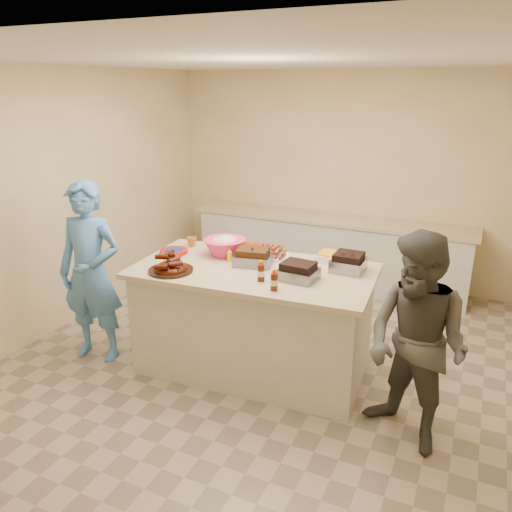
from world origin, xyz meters
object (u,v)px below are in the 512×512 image
at_px(bbq_bottle_a, 261,281).
at_px(bbq_bottle_b, 274,290).
at_px(plastic_cup, 192,246).
at_px(guest_gray, 405,439).
at_px(roasting_pan, 348,271).
at_px(guest_blue, 100,354).
at_px(mustard_bottle, 230,261).
at_px(coleslaw_bowl, 225,255).
at_px(rib_platter, 171,271).
at_px(island, 254,367).

xyz_separation_m(bbq_bottle_a, bbq_bottle_b, (0.17, -0.13, 0.00)).
height_order(bbq_bottle_b, plastic_cup, bbq_bottle_b).
height_order(plastic_cup, guest_gray, plastic_cup).
xyz_separation_m(roasting_pan, bbq_bottle_a, (-0.58, -0.53, 0.00)).
bearing_deg(guest_blue, mustard_bottle, 13.15).
bearing_deg(plastic_cup, coleslaw_bowl, -13.38).
height_order(rib_platter, mustard_bottle, rib_platter).
xyz_separation_m(plastic_cup, guest_blue, (-0.64, -0.74, -0.99)).
relative_size(roasting_pan, mustard_bottle, 2.20).
bearing_deg(bbq_bottle_a, rib_platter, -171.23).
height_order(coleslaw_bowl, bbq_bottle_a, coleslaw_bowl).
relative_size(coleslaw_bowl, mustard_bottle, 3.15).
bearing_deg(island, bbq_bottle_a, -57.18).
distance_m(island, guest_gray, 1.52).
distance_m(rib_platter, plastic_cup, 0.71).
xyz_separation_m(island, guest_gray, (1.46, -0.43, 0.00)).
xyz_separation_m(rib_platter, bbq_bottle_a, (0.80, 0.12, -0.00)).
bearing_deg(mustard_bottle, guest_blue, -157.05).
bearing_deg(plastic_cup, guest_gray, -18.16).
relative_size(coleslaw_bowl, bbq_bottle_a, 2.25).
relative_size(bbq_bottle_b, plastic_cup, 1.72).
distance_m(rib_platter, coleslaw_bowl, 0.62).
xyz_separation_m(bbq_bottle_b, guest_blue, (-1.82, -0.05, -0.99)).
bearing_deg(roasting_pan, rib_platter, -153.88).
height_order(rib_platter, guest_gray, rib_platter).
bearing_deg(guest_gray, rib_platter, -151.56).
height_order(bbq_bottle_b, guest_gray, bbq_bottle_b).
height_order(roasting_pan, bbq_bottle_a, bbq_bottle_a).
height_order(roasting_pan, coleslaw_bowl, coleslaw_bowl).
bearing_deg(roasting_pan, guest_blue, -161.46).
xyz_separation_m(island, plastic_cup, (-0.83, 0.32, 0.99)).
bearing_deg(bbq_bottle_a, coleslaw_bowl, 141.89).
height_order(island, guest_gray, island).
bearing_deg(bbq_bottle_b, coleslaw_bowl, 142.03).
xyz_separation_m(rib_platter, plastic_cup, (-0.21, 0.68, 0.00)).
xyz_separation_m(rib_platter, guest_gray, (2.07, -0.07, -0.99)).
bearing_deg(roasting_pan, plastic_cup, 179.86).
bearing_deg(bbq_bottle_a, roasting_pan, 42.44).
bearing_deg(guest_blue, plastic_cup, 39.27).
bearing_deg(coleslaw_bowl, island, -28.16).
relative_size(island, coleslaw_bowl, 5.33).
height_order(rib_platter, bbq_bottle_b, bbq_bottle_b).
bearing_deg(island, roasting_pan, 16.93).
height_order(roasting_pan, guest_blue, roasting_pan).
bearing_deg(guest_gray, bbq_bottle_a, -158.21).
bearing_deg(roasting_pan, coleslaw_bowl, -175.46).
xyz_separation_m(rib_platter, guest_blue, (-0.85, -0.06, -0.99)).
relative_size(rib_platter, bbq_bottle_a, 2.22).
bearing_deg(rib_platter, mustard_bottle, 52.55).
relative_size(island, bbq_bottle_b, 12.11).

